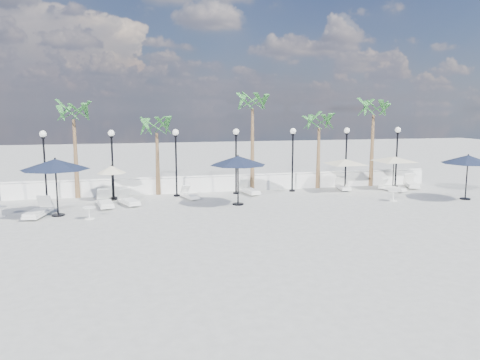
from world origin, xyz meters
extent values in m
plane|color=gray|center=(0.00, 0.00, 0.00)|extent=(100.00, 100.00, 0.00)
cube|color=white|center=(0.00, 7.50, 0.45)|extent=(26.00, 0.30, 0.90)
cube|color=white|center=(0.00, 7.50, 0.97)|extent=(26.00, 0.12, 0.08)
cylinder|color=black|center=(-10.50, 6.50, 0.05)|extent=(0.36, 0.36, 0.10)
cylinder|color=black|center=(-10.50, 6.50, 1.75)|extent=(0.10, 0.10, 3.50)
cylinder|color=black|center=(-10.50, 6.50, 3.45)|extent=(0.18, 0.18, 0.10)
sphere|color=white|center=(-10.50, 6.50, 3.66)|extent=(0.36, 0.36, 0.36)
cylinder|color=black|center=(-7.00, 6.50, 0.05)|extent=(0.36, 0.36, 0.10)
cylinder|color=black|center=(-7.00, 6.50, 1.75)|extent=(0.10, 0.10, 3.50)
cylinder|color=black|center=(-7.00, 6.50, 3.45)|extent=(0.18, 0.18, 0.10)
sphere|color=white|center=(-7.00, 6.50, 3.66)|extent=(0.36, 0.36, 0.36)
cylinder|color=black|center=(-3.50, 6.50, 0.05)|extent=(0.36, 0.36, 0.10)
cylinder|color=black|center=(-3.50, 6.50, 1.75)|extent=(0.10, 0.10, 3.50)
cylinder|color=black|center=(-3.50, 6.50, 3.45)|extent=(0.18, 0.18, 0.10)
sphere|color=white|center=(-3.50, 6.50, 3.66)|extent=(0.36, 0.36, 0.36)
cylinder|color=black|center=(0.00, 6.50, 0.05)|extent=(0.36, 0.36, 0.10)
cylinder|color=black|center=(0.00, 6.50, 1.75)|extent=(0.10, 0.10, 3.50)
cylinder|color=black|center=(0.00, 6.50, 3.45)|extent=(0.18, 0.18, 0.10)
sphere|color=white|center=(0.00, 6.50, 3.66)|extent=(0.36, 0.36, 0.36)
cylinder|color=black|center=(3.50, 6.50, 0.05)|extent=(0.36, 0.36, 0.10)
cylinder|color=black|center=(3.50, 6.50, 1.75)|extent=(0.10, 0.10, 3.50)
cylinder|color=black|center=(3.50, 6.50, 3.45)|extent=(0.18, 0.18, 0.10)
sphere|color=white|center=(3.50, 6.50, 3.66)|extent=(0.36, 0.36, 0.36)
cylinder|color=black|center=(7.00, 6.50, 0.05)|extent=(0.36, 0.36, 0.10)
cylinder|color=black|center=(7.00, 6.50, 1.75)|extent=(0.10, 0.10, 3.50)
cylinder|color=black|center=(7.00, 6.50, 3.45)|extent=(0.18, 0.18, 0.10)
sphere|color=white|center=(7.00, 6.50, 3.66)|extent=(0.36, 0.36, 0.36)
cylinder|color=black|center=(10.50, 6.50, 0.05)|extent=(0.36, 0.36, 0.10)
cylinder|color=black|center=(10.50, 6.50, 1.75)|extent=(0.10, 0.10, 3.50)
cylinder|color=black|center=(10.50, 6.50, 3.45)|extent=(0.18, 0.18, 0.10)
sphere|color=white|center=(10.50, 6.50, 3.66)|extent=(0.36, 0.36, 0.36)
cone|color=brown|center=(-9.00, 7.30, 2.20)|extent=(0.28, 0.28, 4.40)
cone|color=brown|center=(-4.50, 7.30, 1.80)|extent=(0.28, 0.28, 3.60)
cone|color=brown|center=(1.20, 7.30, 2.50)|extent=(0.28, 0.28, 5.00)
cone|color=brown|center=(5.50, 7.30, 1.90)|extent=(0.28, 0.28, 3.80)
cone|color=brown|center=(9.20, 7.30, 2.30)|extent=(0.28, 0.28, 4.60)
cube|color=silver|center=(-6.18, 4.59, 0.15)|extent=(1.22, 1.98, 0.10)
cube|color=silver|center=(-6.09, 4.35, 0.26)|extent=(0.98, 1.39, 0.10)
cube|color=silver|center=(-6.43, 5.30, 0.53)|extent=(0.70, 0.62, 0.59)
cube|color=silver|center=(-10.29, 2.70, 0.17)|extent=(1.12, 2.16, 0.11)
cube|color=silver|center=(-10.35, 2.43, 0.29)|extent=(0.93, 1.50, 0.11)
cube|color=silver|center=(-10.10, 3.52, 0.58)|extent=(0.74, 0.62, 0.64)
cube|color=silver|center=(-7.36, 4.27, 0.16)|extent=(1.00, 2.07, 0.11)
cube|color=silver|center=(-7.31, 4.01, 0.28)|extent=(0.84, 1.43, 0.11)
cube|color=silver|center=(-7.50, 5.07, 0.56)|extent=(0.69, 0.57, 0.62)
cube|color=silver|center=(-2.87, 5.53, 0.13)|extent=(0.95, 1.68, 0.09)
cube|color=silver|center=(-2.81, 5.33, 0.22)|extent=(0.78, 1.17, 0.09)
cube|color=silver|center=(-3.05, 6.15, 0.45)|extent=(0.58, 0.50, 0.50)
cube|color=silver|center=(0.73, 6.20, 0.15)|extent=(0.97, 1.98, 0.10)
cube|color=silver|center=(0.78, 5.95, 0.27)|extent=(0.82, 1.37, 0.10)
cube|color=silver|center=(0.59, 6.95, 0.53)|extent=(0.67, 0.55, 0.59)
cube|color=silver|center=(6.71, 6.20, 0.14)|extent=(0.88, 1.83, 0.09)
cube|color=silver|center=(6.67, 5.97, 0.25)|extent=(0.74, 1.26, 0.09)
cube|color=silver|center=(6.83, 6.90, 0.49)|extent=(0.61, 0.50, 0.55)
cube|color=silver|center=(9.45, 5.08, 0.14)|extent=(1.17, 1.76, 0.09)
cube|color=silver|center=(9.54, 4.87, 0.24)|extent=(0.93, 1.25, 0.09)
cube|color=silver|center=(9.19, 5.70, 0.47)|extent=(0.64, 0.57, 0.52)
cube|color=silver|center=(11.33, 5.99, 0.16)|extent=(1.30, 2.05, 0.11)
cube|color=silver|center=(11.24, 5.75, 0.27)|extent=(1.04, 1.45, 0.11)
cube|color=silver|center=(11.61, 6.73, 0.55)|extent=(0.74, 0.65, 0.61)
cylinder|color=silver|center=(-12.00, 3.25, 0.01)|extent=(0.38, 0.38, 0.03)
cylinder|color=silver|center=(-12.00, 3.25, 0.23)|extent=(0.06, 0.06, 0.46)
cylinder|color=silver|center=(-12.00, 3.25, 0.47)|extent=(0.49, 0.49, 0.03)
cylinder|color=silver|center=(-7.94, 1.77, 0.02)|extent=(0.44, 0.44, 0.03)
cylinder|color=silver|center=(-7.94, 1.77, 0.26)|extent=(0.07, 0.07, 0.53)
cylinder|color=silver|center=(-7.94, 1.77, 0.54)|extent=(0.57, 0.57, 0.03)
cylinder|color=silver|center=(7.86, 2.38, 0.02)|extent=(0.44, 0.44, 0.03)
cylinder|color=silver|center=(7.86, 2.38, 0.27)|extent=(0.07, 0.07, 0.53)
cylinder|color=silver|center=(7.86, 2.38, 0.54)|extent=(0.57, 0.57, 0.03)
cylinder|color=black|center=(-9.43, 2.79, 0.03)|extent=(0.60, 0.60, 0.06)
cylinder|color=black|center=(-9.43, 2.79, 1.32)|extent=(0.08, 0.08, 2.63)
cone|color=black|center=(-9.43, 2.79, 2.44)|extent=(3.12, 3.12, 0.48)
sphere|color=black|center=(-9.43, 2.79, 2.71)|extent=(0.09, 0.09, 0.09)
cylinder|color=black|center=(-0.61, 3.35, 0.03)|extent=(0.59, 0.59, 0.06)
cylinder|color=black|center=(-0.61, 3.35, 1.26)|extent=(0.07, 0.07, 2.52)
cone|color=black|center=(-0.61, 3.35, 2.33)|extent=(2.94, 2.94, 0.47)
sphere|color=black|center=(-0.61, 3.35, 2.59)|extent=(0.08, 0.08, 0.08)
cylinder|color=black|center=(12.00, 1.86, 0.03)|extent=(0.56, 0.56, 0.06)
cylinder|color=black|center=(12.00, 1.86, 1.21)|extent=(0.07, 0.07, 2.42)
cone|color=black|center=(12.00, 1.86, 2.24)|extent=(2.82, 2.82, 0.45)
sphere|color=black|center=(12.00, 1.86, 2.49)|extent=(0.08, 0.08, 0.08)
cylinder|color=black|center=(10.15, 6.20, 0.03)|extent=(0.45, 0.45, 0.05)
cylinder|color=black|center=(10.15, 6.20, 0.99)|extent=(0.06, 0.06, 1.97)
pyramid|color=#BCB395|center=(10.15, 6.20, 1.99)|extent=(4.36, 4.36, 0.30)
cylinder|color=black|center=(6.65, 5.84, 0.03)|extent=(0.45, 0.45, 0.05)
cylinder|color=black|center=(6.65, 5.84, 0.97)|extent=(0.06, 0.06, 1.93)
pyramid|color=#BCB395|center=(6.65, 5.84, 1.95)|extent=(4.19, 4.19, 0.30)
cylinder|color=black|center=(-7.05, 6.20, 0.03)|extent=(0.49, 0.49, 0.05)
cylinder|color=black|center=(-7.05, 6.20, 0.92)|extent=(0.06, 0.06, 1.85)
cone|color=#BCB395|center=(-7.05, 6.20, 1.69)|extent=(1.58, 1.58, 0.40)
sphere|color=black|center=(-7.05, 6.20, 1.91)|extent=(0.07, 0.07, 0.07)
camera|label=1|loc=(-6.03, -20.07, 4.98)|focal=35.00mm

